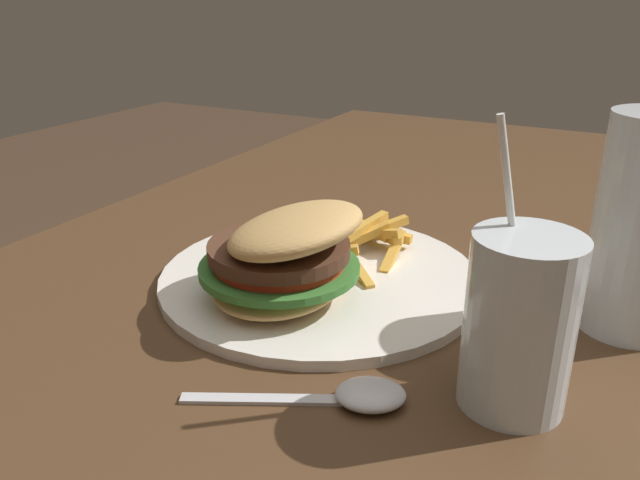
# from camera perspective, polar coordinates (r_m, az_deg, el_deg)

# --- Properties ---
(dining_table) EXTENTS (1.54, 1.07, 0.75)m
(dining_table) POSITION_cam_1_polar(r_m,az_deg,el_deg) (0.66, 17.29, -13.02)
(dining_table) COLOR #4C331E
(dining_table) RESTS_ON ground_plane
(meal_plate_near) EXTENTS (0.31, 0.31, 0.10)m
(meal_plate_near) POSITION_cam_1_polar(r_m,az_deg,el_deg) (0.57, -1.52, -2.17)
(meal_plate_near) COLOR white
(meal_plate_near) RESTS_ON dining_table
(juice_glass) EXTENTS (0.07, 0.07, 0.20)m
(juice_glass) POSITION_cam_1_polar(r_m,az_deg,el_deg) (0.44, 17.67, -7.80)
(juice_glass) COLOR silver
(juice_glass) RESTS_ON dining_table
(spoon) EXTENTS (0.09, 0.15, 0.01)m
(spoon) POSITION_cam_1_polar(r_m,az_deg,el_deg) (0.44, 3.51, -13.96)
(spoon) COLOR silver
(spoon) RESTS_ON dining_table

